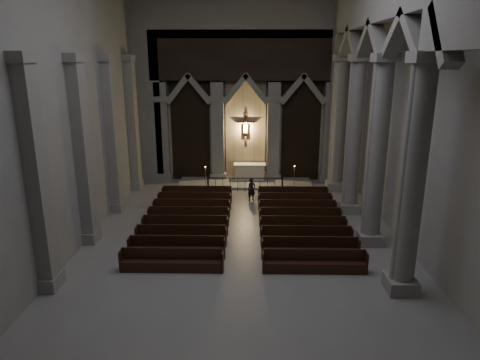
{
  "coord_description": "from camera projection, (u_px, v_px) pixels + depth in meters",
  "views": [
    {
      "loc": [
        0.18,
        -15.89,
        7.79
      ],
      "look_at": [
        -0.19,
        3.0,
        2.43
      ],
      "focal_mm": 32.0,
      "sensor_mm": 36.0,
      "label": 1
    }
  ],
  "objects": [
    {
      "name": "candle_stand_right",
      "position": [
        294.0,
        184.0,
        26.02
      ],
      "size": [
        0.27,
        0.27,
        1.61
      ],
      "color": "olive",
      "rests_on": "ground"
    },
    {
      "name": "sanctuary_wall",
      "position": [
        246.0,
        78.0,
        26.7
      ],
      "size": [
        14.0,
        0.77,
        12.0
      ],
      "color": "gray",
      "rests_on": "ground"
    },
    {
      "name": "right_arcade",
      "position": [
        387.0,
        58.0,
        16.45
      ],
      "size": [
        1.0,
        24.0,
        12.0
      ],
      "color": "gray",
      "rests_on": "ground"
    },
    {
      "name": "candle_stand_left",
      "position": [
        206.0,
        183.0,
        26.42
      ],
      "size": [
        0.25,
        0.25,
        1.47
      ],
      "color": "olive",
      "rests_on": "ground"
    },
    {
      "name": "room",
      "position": [
        244.0,
        64.0,
        15.34
      ],
      "size": [
        24.0,
        24.1,
        12.0
      ],
      "color": "gray",
      "rests_on": "ground"
    },
    {
      "name": "altar",
      "position": [
        250.0,
        172.0,
        28.03
      ],
      "size": [
        2.06,
        0.82,
        1.04
      ],
      "color": "beige",
      "rests_on": "sanctuary_step"
    },
    {
      "name": "left_pilasters",
      "position": [
        99.0,
        146.0,
        19.84
      ],
      "size": [
        0.6,
        13.0,
        8.03
      ],
      "color": "gray",
      "rests_on": "ground"
    },
    {
      "name": "sanctuary_step",
      "position": [
        245.0,
        183.0,
        27.59
      ],
      "size": [
        8.5,
        2.6,
        0.15
      ],
      "primitive_type": "cube",
      "color": "gray",
      "rests_on": "ground"
    },
    {
      "name": "pews",
      "position": [
        244.0,
        224.0,
        20.17
      ],
      "size": [
        9.33,
        8.69,
        0.88
      ],
      "color": "black",
      "rests_on": "ground"
    },
    {
      "name": "worshipper",
      "position": [
        252.0,
        190.0,
        24.25
      ],
      "size": [
        0.56,
        0.48,
        1.3
      ],
      "primitive_type": "imported",
      "rotation": [
        0.0,
        0.0,
        0.44
      ],
      "color": "black",
      "rests_on": "ground"
    },
    {
      "name": "altar_rail",
      "position": [
        245.0,
        182.0,
        25.89
      ],
      "size": [
        4.6,
        0.09,
        0.9
      ],
      "color": "black",
      "rests_on": "ground"
    }
  ]
}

